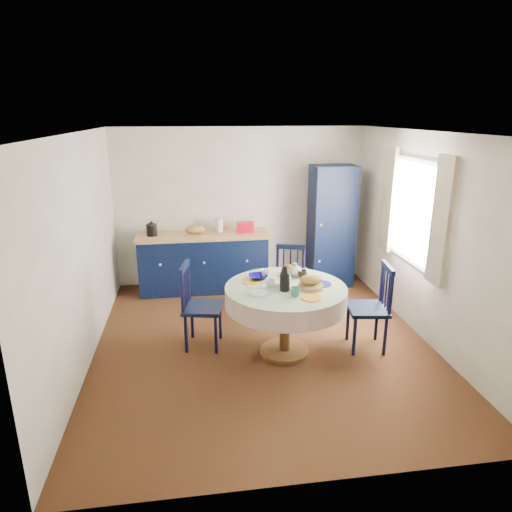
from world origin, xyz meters
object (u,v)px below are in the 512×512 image
(kitchen_counter, at_px, (204,261))
(mug_d, at_px, (265,274))
(mug_a, at_px, (271,283))
(cobalt_bowl, at_px, (258,277))
(chair_left, at_px, (199,305))
(mug_c, at_px, (302,274))
(dining_table, at_px, (286,297))
(chair_right, at_px, (371,307))
(chair_far, at_px, (289,282))
(pantry_cabinet, at_px, (331,227))
(mug_b, at_px, (295,292))

(kitchen_counter, relative_size, mug_d, 19.50)
(mug_a, relative_size, cobalt_bowl, 0.49)
(chair_left, distance_m, mug_c, 1.28)
(dining_table, distance_m, chair_right, 1.04)
(mug_c, bearing_deg, kitchen_counter, 120.23)
(chair_far, xyz_separation_m, chair_right, (0.77, -1.00, 0.03))
(pantry_cabinet, bearing_deg, chair_left, -141.93)
(mug_d, relative_size, cobalt_bowl, 0.46)
(mug_c, distance_m, cobalt_bowl, 0.53)
(cobalt_bowl, bearing_deg, chair_left, 176.11)
(mug_d, bearing_deg, mug_a, -88.82)
(pantry_cabinet, xyz_separation_m, chair_far, (-0.92, -1.14, -0.47))
(pantry_cabinet, distance_m, chair_right, 2.19)
(kitchen_counter, relative_size, mug_a, 18.49)
(chair_left, height_order, mug_d, chair_left)
(chair_left, bearing_deg, chair_far, -50.47)
(mug_b, height_order, cobalt_bowl, mug_b)
(chair_right, bearing_deg, dining_table, -83.01)
(mug_a, bearing_deg, dining_table, -4.26)
(kitchen_counter, height_order, chair_far, kitchen_counter)
(chair_left, distance_m, mug_b, 1.25)
(mug_b, bearing_deg, kitchen_counter, 109.83)
(pantry_cabinet, relative_size, chair_far, 1.95)
(chair_right, height_order, mug_b, chair_right)
(dining_table, relative_size, mug_a, 12.50)
(kitchen_counter, xyz_separation_m, mug_b, (0.89, -2.48, 0.42))
(mug_a, xyz_separation_m, mug_d, (-0.01, 0.32, 0.01))
(kitchen_counter, height_order, mug_d, kitchen_counter)
(chair_right, xyz_separation_m, cobalt_bowl, (-1.30, 0.30, 0.33))
(dining_table, bearing_deg, pantry_cabinet, 61.01)
(chair_far, height_order, cobalt_bowl, chair_far)
(mug_d, bearing_deg, mug_b, -70.99)
(chair_left, xyz_separation_m, cobalt_bowl, (0.70, -0.05, 0.34))
(dining_table, height_order, chair_right, dining_table)
(mug_c, bearing_deg, pantry_cabinet, 63.43)
(pantry_cabinet, bearing_deg, mug_b, -116.98)
(kitchen_counter, height_order, chair_left, kitchen_counter)
(kitchen_counter, height_order, mug_c, kitchen_counter)
(pantry_cabinet, xyz_separation_m, mug_c, (-0.93, -1.86, -0.09))
(kitchen_counter, xyz_separation_m, mug_a, (0.68, -2.17, 0.41))
(kitchen_counter, bearing_deg, mug_c, -59.84)
(kitchen_counter, xyz_separation_m, dining_table, (0.86, -2.18, 0.24))
(chair_right, bearing_deg, pantry_cabinet, -176.52)
(dining_table, bearing_deg, chair_right, -0.67)
(pantry_cabinet, xyz_separation_m, mug_d, (-1.36, -1.80, -0.09))
(kitchen_counter, bearing_deg, mug_d, -69.96)
(chair_left, xyz_separation_m, chair_right, (2.00, -0.35, 0.00))
(chair_far, relative_size, chair_right, 0.95)
(pantry_cabinet, xyz_separation_m, mug_b, (-1.15, -2.43, -0.08))
(chair_far, bearing_deg, cobalt_bowl, -109.38)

